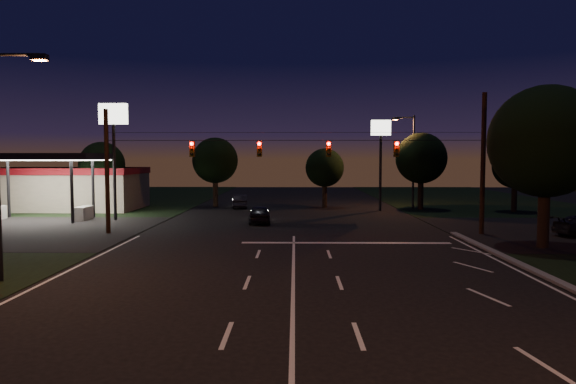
{
  "coord_description": "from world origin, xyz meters",
  "views": [
    {
      "loc": [
        0.07,
        -17.72,
        4.81
      ],
      "look_at": [
        -0.32,
        10.43,
        3.0
      ],
      "focal_mm": 32.0,
      "sensor_mm": 36.0,
      "label": 1
    }
  ],
  "objects_px": {
    "tree_right_near": "(545,143)",
    "car_oncoming_b": "(240,201)",
    "car_oncoming_a": "(260,214)",
    "utility_pole_right": "(481,234)"
  },
  "relations": [
    {
      "from": "tree_right_near",
      "to": "utility_pole_right",
      "type": "bearing_deg",
      "value": 107.53
    },
    {
      "from": "tree_right_near",
      "to": "car_oncoming_b",
      "type": "xyz_separation_m",
      "value": [
        -18.92,
        22.42,
        -5.03
      ]
    },
    {
      "from": "tree_right_near",
      "to": "car_oncoming_a",
      "type": "bearing_deg",
      "value": 147.24
    },
    {
      "from": "utility_pole_right",
      "to": "tree_right_near",
      "type": "bearing_deg",
      "value": -72.47
    },
    {
      "from": "car_oncoming_a",
      "to": "car_oncoming_b",
      "type": "distance_m",
      "value": 12.38
    },
    {
      "from": "car_oncoming_a",
      "to": "car_oncoming_b",
      "type": "xyz_separation_m",
      "value": [
        -2.8,
        12.05,
        -0.03
      ]
    },
    {
      "from": "utility_pole_right",
      "to": "car_oncoming_b",
      "type": "height_order",
      "value": "utility_pole_right"
    },
    {
      "from": "tree_right_near",
      "to": "car_oncoming_a",
      "type": "distance_m",
      "value": 19.81
    },
    {
      "from": "tree_right_near",
      "to": "car_oncoming_b",
      "type": "distance_m",
      "value": 29.77
    },
    {
      "from": "tree_right_near",
      "to": "car_oncoming_a",
      "type": "xyz_separation_m",
      "value": [
        -16.12,
        10.37,
        -5.0
      ]
    }
  ]
}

